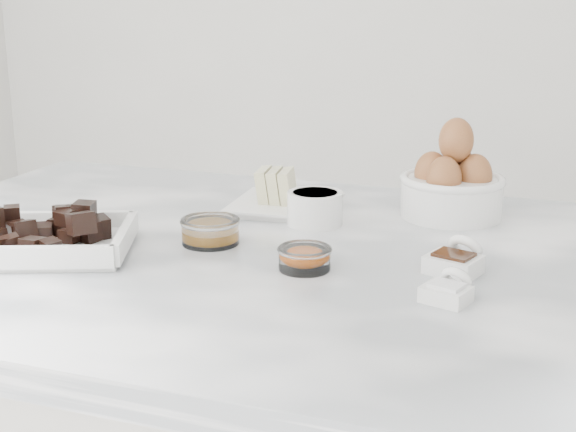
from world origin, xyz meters
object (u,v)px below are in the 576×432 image
Objects in this scene: vanilla_spoon at (456,260)px; butter_plate at (284,197)px; egg_bowl at (452,185)px; sugar_ramekin at (315,207)px; salt_spoon at (449,290)px; honey_bowl at (210,230)px; chocolate_dish at (44,235)px; zest_bowl at (305,257)px.

butter_plate is at bearing 146.35° from vanilla_spoon.
sugar_ramekin is at bearing -148.86° from egg_bowl.
honey_bowl is at bearing 163.42° from salt_spoon.
egg_bowl is 0.36m from salt_spoon.
chocolate_dish is at bearing -179.03° from salt_spoon.
chocolate_dish reaches higher than vanilla_spoon.
chocolate_dish is at bearing -126.36° from butter_plate.
sugar_ramekin is (0.07, -0.06, 0.01)m from butter_plate.
butter_plate is 0.20m from honey_bowl.
egg_bowl reaches higher than butter_plate.
egg_bowl is at bearing 36.78° from chocolate_dish.
salt_spoon is (0.23, -0.24, -0.01)m from sugar_ramekin.
honey_bowl is 0.34m from vanilla_spoon.
zest_bowl is at bearing 166.64° from salt_spoon.
salt_spoon is (0.01, -0.10, -0.00)m from vanilla_spoon.
egg_bowl reaches higher than zest_bowl.
sugar_ramekin is 0.94× the size of vanilla_spoon.
salt_spoon is at bearing -86.58° from vanilla_spoon.
egg_bowl is (0.26, 0.05, 0.03)m from butter_plate.
butter_plate is 0.36m from vanilla_spoon.
butter_plate is 2.05× the size of sugar_ramekin.
sugar_ramekin is at bearing 148.47° from vanilla_spoon.
egg_bowl is (0.48, 0.36, 0.03)m from chocolate_dish.
zest_bowl is (0.16, -0.06, -0.00)m from honey_bowl.
vanilla_spoon is at bearing -31.53° from sugar_ramekin.
butter_plate is at bearing 115.28° from zest_bowl.
vanilla_spoon reaches higher than zest_bowl.
egg_bowl reaches higher than honey_bowl.
vanilla_spoon is at bearing -80.00° from egg_bowl.
salt_spoon is at bearing -45.58° from sugar_ramekin.
salt_spoon is (0.19, -0.04, -0.00)m from zest_bowl.
butter_plate is at bearing 135.66° from salt_spoon.
egg_bowl is 0.26m from vanilla_spoon.
sugar_ramekin is at bearing -39.83° from butter_plate.
egg_bowl is at bearing 66.26° from zest_bowl.
zest_bowl is at bearing 8.69° from chocolate_dish.
salt_spoon reaches higher than zest_bowl.
egg_bowl is at bearing 11.61° from butter_plate.
zest_bowl is 0.19m from vanilla_spoon.
vanilla_spoon is 1.24× the size of salt_spoon.
salt_spoon is (0.31, -0.30, -0.01)m from butter_plate.
salt_spoon is at bearing -13.36° from zest_bowl.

